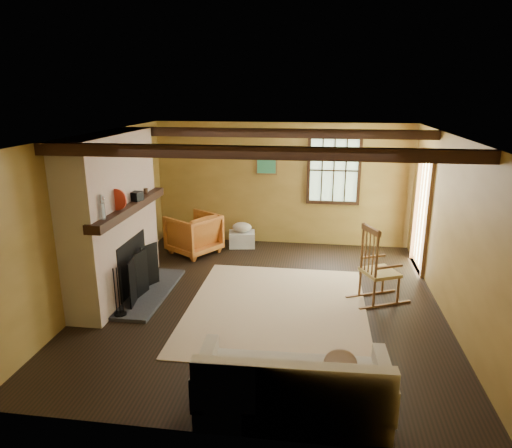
% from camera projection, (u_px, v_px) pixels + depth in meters
% --- Properties ---
extents(ground, '(5.50, 5.50, 0.00)m').
position_uv_depth(ground, '(265.00, 301.00, 6.70)').
color(ground, black).
rests_on(ground, ground).
extents(room_envelope, '(5.02, 5.52, 2.44)m').
position_uv_depth(room_envelope, '(283.00, 189.00, 6.46)').
color(room_envelope, '#A38039').
rests_on(room_envelope, ground).
extents(fireplace, '(1.02, 2.30, 2.40)m').
position_uv_depth(fireplace, '(115.00, 223.00, 6.69)').
color(fireplace, '#9B4E3C').
rests_on(fireplace, ground).
extents(rug, '(2.50, 3.00, 0.01)m').
position_uv_depth(rug, '(277.00, 308.00, 6.48)').
color(rug, '#CAAE87').
rests_on(rug, ground).
extents(rocking_chair, '(0.94, 0.75, 1.15)m').
position_uv_depth(rocking_chair, '(377.00, 270.00, 6.58)').
color(rocking_chair, tan).
rests_on(rocking_chair, ground).
extents(sofa, '(1.83, 0.86, 0.73)m').
position_uv_depth(sofa, '(293.00, 391.00, 4.28)').
color(sofa, beige).
rests_on(sofa, ground).
extents(firewood_pile, '(0.64, 0.12, 0.23)m').
position_uv_depth(firewood_pile, '(187.00, 235.00, 9.39)').
color(firewood_pile, brown).
rests_on(firewood_pile, ground).
extents(laundry_basket, '(0.55, 0.46, 0.30)m').
position_uv_depth(laundry_basket, '(242.00, 239.00, 9.02)').
color(laundry_basket, silver).
rests_on(laundry_basket, ground).
extents(basket_pillow, '(0.46, 0.42, 0.19)m').
position_uv_depth(basket_pillow, '(242.00, 227.00, 8.95)').
color(basket_pillow, beige).
rests_on(basket_pillow, laundry_basket).
extents(armchair, '(1.15, 1.14, 0.76)m').
position_uv_depth(armchair, '(194.00, 234.00, 8.59)').
color(armchair, '#BF6026').
rests_on(armchair, ground).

